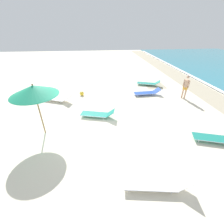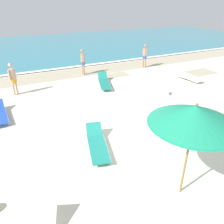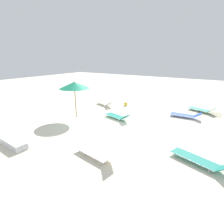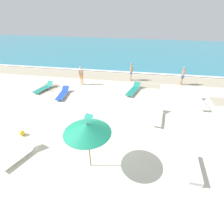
% 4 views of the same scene
% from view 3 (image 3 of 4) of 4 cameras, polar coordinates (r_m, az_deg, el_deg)
% --- Properties ---
extents(ground_plane, '(60.00, 60.00, 0.16)m').
position_cam_3_polar(ground_plane, '(11.62, -3.11, -4.38)').
color(ground_plane, beige).
extents(beach_umbrella, '(2.11, 2.11, 2.66)m').
position_cam_3_polar(beach_umbrella, '(12.66, -12.18, 8.53)').
color(beach_umbrella, olive).
rests_on(beach_umbrella, ground_plane).
extents(lounger_stack, '(0.72, 1.90, 0.32)m').
position_cam_3_polar(lounger_stack, '(10.12, -29.52, -8.75)').
color(lounger_stack, white).
rests_on(lounger_stack, ground_plane).
extents(sun_lounger_under_umbrella, '(0.72, 2.11, 0.49)m').
position_cam_3_polar(sun_lounger_under_umbrella, '(13.86, 22.87, -0.84)').
color(sun_lounger_under_umbrella, blue).
rests_on(sun_lounger_under_umbrella, ground_plane).
extents(sun_lounger_beside_umbrella, '(0.91, 2.27, 0.56)m').
position_cam_3_polar(sun_lounger_beside_umbrella, '(7.89, -4.95, -13.35)').
color(sun_lounger_beside_umbrella, white).
rests_on(sun_lounger_beside_umbrella, ground_plane).
extents(sun_lounger_near_water_left, '(1.28, 2.39, 0.54)m').
position_cam_3_polar(sun_lounger_near_water_left, '(8.28, 26.66, -13.77)').
color(sun_lounger_near_water_left, '#1E8475').
rests_on(sun_lounger_near_water_left, ground_plane).
extents(sun_lounger_near_water_right, '(1.33, 2.14, 0.49)m').
position_cam_3_polar(sun_lounger_near_water_right, '(16.02, -2.37, 2.92)').
color(sun_lounger_near_water_right, white).
rests_on(sun_lounger_near_water_right, ground_plane).
extents(sun_lounger_mid_beach_pair_a, '(1.10, 2.13, 0.53)m').
position_cam_3_polar(sun_lounger_mid_beach_pair_a, '(12.48, 1.74, -1.34)').
color(sun_lounger_mid_beach_pair_a, '#1E8475').
rests_on(sun_lounger_mid_beach_pair_a, ground_plane).
extents(sun_lounger_mid_beach_pair_b, '(1.26, 2.14, 0.52)m').
position_cam_3_polar(sun_lounger_mid_beach_pair_b, '(15.84, 27.21, 0.78)').
color(sun_lounger_mid_beach_pair_b, '#1E8475').
rests_on(sun_lounger_mid_beach_pair_b, ground_plane).
extents(beach_ball, '(0.32, 0.32, 0.32)m').
position_cam_3_polar(beach_ball, '(15.93, 4.49, 2.61)').
color(beach_ball, yellow).
rests_on(beach_ball, ground_plane).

